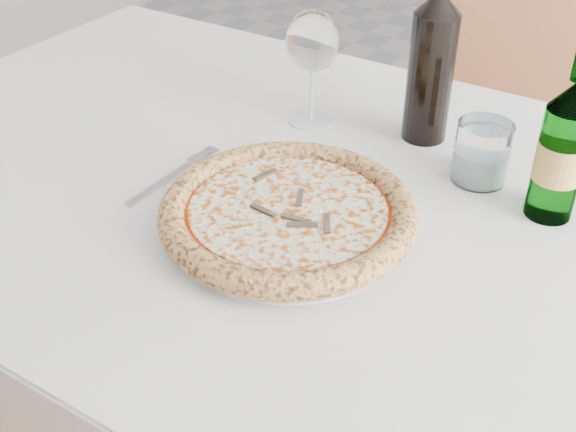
{
  "coord_description": "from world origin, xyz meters",
  "views": [
    {
      "loc": [
        0.32,
        -0.86,
        1.32
      ],
      "look_at": [
        -0.1,
        -0.2,
        0.78
      ],
      "focal_mm": 45.0,
      "sensor_mm": 36.0,
      "label": 1
    }
  ],
  "objects_px": {
    "chair_far": "(524,122)",
    "beer_bottle": "(562,151)",
    "dining_table": "(324,238)",
    "wine_bottle": "(431,64)",
    "pizza": "(288,212)",
    "plate": "(288,223)",
    "wine_glass": "(312,44)",
    "tumbler": "(481,156)"
  },
  "relations": [
    {
      "from": "wine_glass",
      "to": "beer_bottle",
      "type": "height_order",
      "value": "beer_bottle"
    },
    {
      "from": "dining_table",
      "to": "tumbler",
      "type": "height_order",
      "value": "tumbler"
    },
    {
      "from": "chair_far",
      "to": "wine_glass",
      "type": "distance_m",
      "value": 0.76
    },
    {
      "from": "chair_far",
      "to": "beer_bottle",
      "type": "bearing_deg",
      "value": -72.99
    },
    {
      "from": "wine_glass",
      "to": "wine_bottle",
      "type": "relative_size",
      "value": 0.66
    },
    {
      "from": "plate",
      "to": "wine_bottle",
      "type": "height_order",
      "value": "wine_bottle"
    },
    {
      "from": "tumbler",
      "to": "beer_bottle",
      "type": "bearing_deg",
      "value": -17.11
    },
    {
      "from": "pizza",
      "to": "beer_bottle",
      "type": "distance_m",
      "value": 0.36
    },
    {
      "from": "plate",
      "to": "tumbler",
      "type": "height_order",
      "value": "tumbler"
    },
    {
      "from": "chair_far",
      "to": "pizza",
      "type": "relative_size",
      "value": 2.73
    },
    {
      "from": "wine_glass",
      "to": "wine_bottle",
      "type": "distance_m",
      "value": 0.19
    },
    {
      "from": "dining_table",
      "to": "wine_glass",
      "type": "distance_m",
      "value": 0.31
    },
    {
      "from": "plate",
      "to": "wine_bottle",
      "type": "xyz_separation_m",
      "value": [
        0.05,
        0.33,
        0.12
      ]
    },
    {
      "from": "plate",
      "to": "beer_bottle",
      "type": "xyz_separation_m",
      "value": [
        0.28,
        0.22,
        0.09
      ]
    },
    {
      "from": "pizza",
      "to": "wine_glass",
      "type": "xyz_separation_m",
      "value": [
        -0.13,
        0.28,
        0.11
      ]
    },
    {
      "from": "wine_bottle",
      "to": "chair_far",
      "type": "bearing_deg",
      "value": 88.02
    },
    {
      "from": "pizza",
      "to": "beer_bottle",
      "type": "bearing_deg",
      "value": 38.48
    },
    {
      "from": "pizza",
      "to": "wine_glass",
      "type": "bearing_deg",
      "value": 115.73
    },
    {
      "from": "dining_table",
      "to": "pizza",
      "type": "xyz_separation_m",
      "value": [
        -0.0,
        -0.1,
        0.11
      ]
    },
    {
      "from": "dining_table",
      "to": "pizza",
      "type": "distance_m",
      "value": 0.15
    },
    {
      "from": "plate",
      "to": "wine_bottle",
      "type": "distance_m",
      "value": 0.36
    },
    {
      "from": "plate",
      "to": "wine_glass",
      "type": "xyz_separation_m",
      "value": [
        -0.13,
        0.28,
        0.13
      ]
    },
    {
      "from": "plate",
      "to": "beer_bottle",
      "type": "relative_size",
      "value": 1.25
    },
    {
      "from": "beer_bottle",
      "to": "tumbler",
      "type": "bearing_deg",
      "value": 162.89
    },
    {
      "from": "pizza",
      "to": "wine_bottle",
      "type": "height_order",
      "value": "wine_bottle"
    },
    {
      "from": "chair_far",
      "to": "wine_bottle",
      "type": "bearing_deg",
      "value": -91.98
    },
    {
      "from": "beer_bottle",
      "to": "wine_bottle",
      "type": "bearing_deg",
      "value": 154.43
    },
    {
      "from": "dining_table",
      "to": "plate",
      "type": "bearing_deg",
      "value": -90.0
    },
    {
      "from": "dining_table",
      "to": "wine_bottle",
      "type": "relative_size",
      "value": 5.52
    },
    {
      "from": "plate",
      "to": "pizza",
      "type": "height_order",
      "value": "pizza"
    },
    {
      "from": "chair_far",
      "to": "pizza",
      "type": "xyz_separation_m",
      "value": [
        -0.07,
        -0.92,
        0.25
      ]
    },
    {
      "from": "pizza",
      "to": "chair_far",
      "type": "bearing_deg",
      "value": 85.93
    },
    {
      "from": "tumbler",
      "to": "beer_bottle",
      "type": "height_order",
      "value": "beer_bottle"
    },
    {
      "from": "dining_table",
      "to": "wine_bottle",
      "type": "xyz_separation_m",
      "value": [
        0.05,
        0.23,
        0.2
      ]
    },
    {
      "from": "tumbler",
      "to": "beer_bottle",
      "type": "distance_m",
      "value": 0.13
    },
    {
      "from": "dining_table",
      "to": "plate",
      "type": "height_order",
      "value": "plate"
    },
    {
      "from": "chair_far",
      "to": "pizza",
      "type": "height_order",
      "value": "chair_far"
    },
    {
      "from": "dining_table",
      "to": "wine_bottle",
      "type": "distance_m",
      "value": 0.31
    },
    {
      "from": "pizza",
      "to": "tumbler",
      "type": "height_order",
      "value": "tumbler"
    },
    {
      "from": "pizza",
      "to": "wine_bottle",
      "type": "relative_size",
      "value": 1.17
    },
    {
      "from": "tumbler",
      "to": "pizza",
      "type": "bearing_deg",
      "value": -123.04
    },
    {
      "from": "beer_bottle",
      "to": "wine_glass",
      "type": "bearing_deg",
      "value": 172.18
    }
  ]
}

